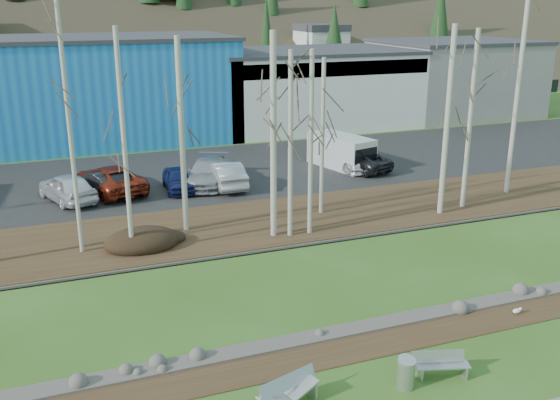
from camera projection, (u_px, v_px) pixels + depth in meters
name	position (u px, v px, depth m)	size (l,w,h in m)	color
ground	(447.00, 367.00, 19.50)	(200.00, 200.00, 0.00)	#324F16
dirt_strip	(410.00, 335.00, 21.37)	(80.00, 1.80, 0.03)	#382616
near_bank_rocks	(395.00, 322.00, 22.26)	(80.00, 0.80, 0.50)	#47423D
river	(344.00, 277.00, 25.91)	(80.00, 8.00, 0.90)	black
far_bank_rocks	(305.00, 243.00, 29.55)	(80.00, 0.80, 0.46)	#47423D
far_bank	(281.00, 220.00, 32.38)	(80.00, 7.00, 0.15)	#382616
parking_lot	(225.00, 171.00, 41.72)	(80.00, 14.00, 0.14)	black
building_blue	(105.00, 88.00, 50.89)	(20.40, 12.24, 8.30)	blue
building_white	(307.00, 87.00, 57.23)	(18.36, 12.24, 6.80)	silver
building_grey	(453.00, 77.00, 62.62)	(14.28, 12.24, 7.30)	slate
bench_intact	(441.00, 364.00, 18.91)	(1.71, 0.93, 0.82)	#ACAEB0
bench_damaged	(288.00, 392.00, 17.54)	(2.01, 1.15, 0.85)	#ACAEB0
litter_bin	(406.00, 374.00, 18.36)	(0.51, 0.51, 0.89)	#ACAEB0
seagull	(517.00, 311.00, 22.73)	(0.39, 0.18, 0.28)	gold
dirt_mound	(142.00, 240.00, 28.58)	(3.42, 2.41, 0.67)	black
birch_1	(70.00, 131.00, 26.50)	(0.19, 0.19, 10.99)	beige
birch_2	(182.00, 137.00, 29.46)	(0.27, 0.27, 9.32)	beige
birch_3	(124.00, 145.00, 26.51)	(0.21, 0.21, 9.85)	beige
birch_4	(273.00, 138.00, 28.68)	(0.30, 0.30, 9.59)	beige
birch_5	(322.00, 138.00, 32.15)	(0.21, 0.21, 8.13)	beige
birch_6	(290.00, 146.00, 28.80)	(0.23, 0.23, 8.76)	beige
birch_7	(447.00, 122.00, 31.84)	(0.29, 0.29, 9.74)	beige
birch_8	(470.00, 121.00, 32.89)	(0.25, 0.25, 9.50)	beige
birch_9	(519.00, 83.00, 35.02)	(0.27, 0.27, 12.79)	beige
birch_10	(311.00, 145.00, 29.14)	(0.23, 0.23, 8.76)	beige
car_0	(67.00, 187.00, 35.04)	(1.90, 4.73, 1.61)	silver
car_1	(102.00, 183.00, 36.17)	(1.53, 4.40, 1.45)	black
car_2	(111.00, 179.00, 36.71)	(2.66, 5.78, 1.61)	maroon
car_3	(207.00, 172.00, 38.21)	(2.21, 5.43, 1.58)	#9B9DA3
car_4	(178.00, 179.00, 37.12)	(1.58, 3.93, 1.34)	#151D50
car_5	(225.00, 174.00, 37.83)	(1.68, 4.82, 1.59)	#AFAFB1
car_6	(358.00, 160.00, 41.59)	(2.24, 4.86, 1.35)	black
car_7	(346.00, 157.00, 42.14)	(2.14, 5.25, 1.52)	silver
van_white	(343.00, 152.00, 42.12)	(3.22, 5.27, 2.15)	white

